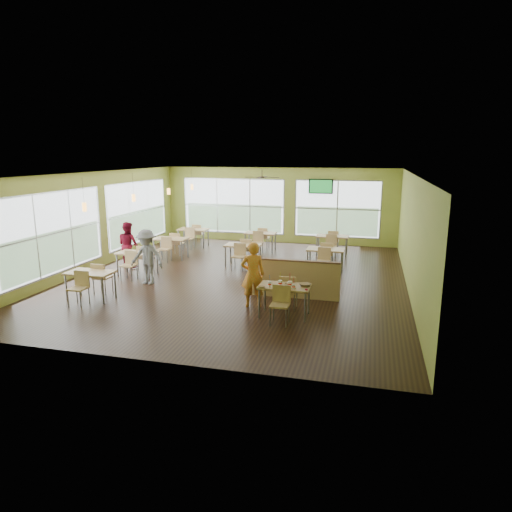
% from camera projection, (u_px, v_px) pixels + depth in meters
% --- Properties ---
extents(room, '(12.00, 12.04, 3.20)m').
position_uv_depth(room, '(239.00, 227.00, 13.84)').
color(room, black).
rests_on(room, ground).
extents(window_bays, '(9.24, 10.24, 2.38)m').
position_uv_depth(window_bays, '(195.00, 215.00, 17.41)').
color(window_bays, white).
rests_on(window_bays, room).
extents(main_table, '(1.22, 1.52, 0.87)m').
position_uv_depth(main_table, '(284.00, 290.00, 10.73)').
color(main_table, tan).
rests_on(main_table, floor).
extents(half_wall_divider, '(2.40, 0.14, 1.04)m').
position_uv_depth(half_wall_divider, '(295.00, 279.00, 12.13)').
color(half_wall_divider, tan).
rests_on(half_wall_divider, floor).
extents(dining_tables, '(6.92, 8.72, 0.87)m').
position_uv_depth(dining_tables, '(224.00, 246.00, 15.92)').
color(dining_tables, tan).
rests_on(dining_tables, floor).
extents(pendant_lights, '(0.11, 7.31, 0.86)m').
position_uv_depth(pendant_lights, '(151.00, 195.00, 15.06)').
color(pendant_lights, '#2D2119').
rests_on(pendant_lights, ceiling).
extents(ceiling_fan, '(1.25, 1.25, 0.29)m').
position_uv_depth(ceiling_fan, '(262.00, 177.00, 16.38)').
color(ceiling_fan, '#2D2119').
rests_on(ceiling_fan, ceiling).
extents(tv_backwall, '(1.00, 0.07, 0.60)m').
position_uv_depth(tv_backwall, '(321.00, 186.00, 18.79)').
color(tv_backwall, black).
rests_on(tv_backwall, wall_back).
extents(man_plaid, '(0.70, 0.58, 1.66)m').
position_uv_depth(man_plaid, '(253.00, 274.00, 11.38)').
color(man_plaid, orange).
rests_on(man_plaid, floor).
extents(patron_maroon, '(0.92, 0.83, 1.56)m').
position_uv_depth(patron_maroon, '(128.00, 245.00, 15.35)').
color(patron_maroon, maroon).
rests_on(patron_maroon, floor).
extents(patron_grey, '(1.11, 0.70, 1.63)m').
position_uv_depth(patron_grey, '(147.00, 257.00, 13.37)').
color(patron_grey, slate).
rests_on(patron_grey, floor).
extents(cup_blue, '(0.09, 0.09, 0.31)m').
position_uv_depth(cup_blue, '(270.00, 284.00, 10.63)').
color(cup_blue, white).
rests_on(cup_blue, main_table).
extents(cup_yellow, '(0.10, 0.10, 0.36)m').
position_uv_depth(cup_yellow, '(280.00, 283.00, 10.66)').
color(cup_yellow, white).
rests_on(cup_yellow, main_table).
extents(cup_red_near, '(0.10, 0.10, 0.37)m').
position_uv_depth(cup_red_near, '(290.00, 284.00, 10.57)').
color(cup_red_near, white).
rests_on(cup_red_near, main_table).
extents(cup_red_far, '(0.09, 0.09, 0.31)m').
position_uv_depth(cup_red_far, '(294.00, 286.00, 10.43)').
color(cup_red_far, white).
rests_on(cup_red_far, main_table).
extents(food_basket, '(0.27, 0.27, 0.06)m').
position_uv_depth(food_basket, '(305.00, 285.00, 10.66)').
color(food_basket, black).
rests_on(food_basket, main_table).
extents(ketchup_cup, '(0.06, 0.06, 0.03)m').
position_uv_depth(ketchup_cup, '(306.00, 290.00, 10.35)').
color(ketchup_cup, maroon).
rests_on(ketchup_cup, main_table).
extents(wrapper_left, '(0.22, 0.21, 0.04)m').
position_uv_depth(wrapper_left, '(261.00, 287.00, 10.54)').
color(wrapper_left, olive).
rests_on(wrapper_left, main_table).
extents(wrapper_mid, '(0.24, 0.22, 0.06)m').
position_uv_depth(wrapper_mid, '(289.00, 283.00, 10.81)').
color(wrapper_mid, olive).
rests_on(wrapper_mid, main_table).
extents(wrapper_right, '(0.14, 0.13, 0.03)m').
position_uv_depth(wrapper_right, '(294.00, 288.00, 10.47)').
color(wrapper_right, olive).
rests_on(wrapper_right, main_table).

